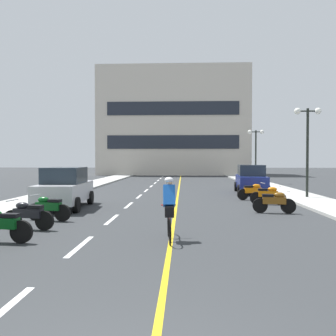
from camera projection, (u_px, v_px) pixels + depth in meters
The scene contains 27 objects.
ground_plane at pixel (175, 192), 23.86m from camera, with size 140.00×140.00×0.00m, color #2D3033.
curb_left at pixel (81, 187), 27.16m from camera, with size 2.40×72.00×0.12m, color #A8A8A3.
curb_right at pixel (272, 188), 26.54m from camera, with size 2.40×72.00×0.12m, color #A8A8A3.
lane_dash_1 at pixel (80, 246), 8.96m from camera, with size 0.14×2.20×0.01m, color silver.
lane_dash_2 at pixel (112, 219), 12.95m from camera, with size 0.14×2.20×0.01m, color silver.
lane_dash_3 at pixel (129, 205), 16.95m from camera, with size 0.14×2.20×0.01m, color silver.
lane_dash_4 at pixel (139, 196), 20.94m from camera, with size 0.14×2.20×0.01m, color silver.
lane_dash_5 at pixel (146, 190), 24.94m from camera, with size 0.14×2.20×0.01m, color silver.
lane_dash_6 at pixel (151, 186), 28.93m from camera, with size 0.14×2.20×0.01m, color silver.
lane_dash_7 at pixel (155, 183), 32.93m from camera, with size 0.14×2.20×0.01m, color silver.
lane_dash_8 at pixel (158, 180), 36.92m from camera, with size 0.14×2.20×0.01m, color silver.
lane_dash_9 at pixel (161, 178), 40.92m from camera, with size 0.14×2.20×0.01m, color silver.
lane_dash_10 at pixel (163, 177), 44.92m from camera, with size 0.14×2.20×0.01m, color silver.
lane_dash_11 at pixel (164, 175), 48.91m from camera, with size 0.14×2.20×0.01m, color silver.
centre_line_yellow at pixel (179, 188), 26.84m from camera, with size 0.12×66.00×0.01m, color gold.
office_building at pixel (174, 123), 52.04m from camera, with size 20.93×8.85×14.96m.
street_lamp_mid at pixel (308, 131), 19.49m from camera, with size 1.46×0.36×4.86m.
street_lamp_far at pixel (256, 143), 32.44m from camera, with size 1.46×0.36×4.72m.
parked_car_near at pixel (65, 188), 15.93m from camera, with size 2.11×4.29×1.82m.
parked_car_mid at pixel (251, 179), 23.03m from camera, with size 2.18×4.32×1.82m.
motorcycle_2 at pixel (1, 225), 9.32m from camera, with size 1.70×0.60×0.92m.
motorcycle_3 at pixel (28, 214), 11.04m from camera, with size 1.69×0.60×0.92m.
motorcycle_4 at pixel (48, 207), 12.65m from camera, with size 1.68×0.64×0.92m.
motorcycle_5 at pixel (274, 202), 14.41m from camera, with size 1.70×0.60×0.92m.
motorcycle_6 at pixel (268, 195), 17.18m from camera, with size 1.70×0.60×0.92m.
motorcycle_7 at pixel (253, 191), 19.17m from camera, with size 1.70×0.60×0.92m.
cyclist_rider at pixel (169, 207), 9.64m from camera, with size 0.42×1.77×1.71m.
Camera 1 is at (0.58, -2.81, 2.17)m, focal length 38.32 mm.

